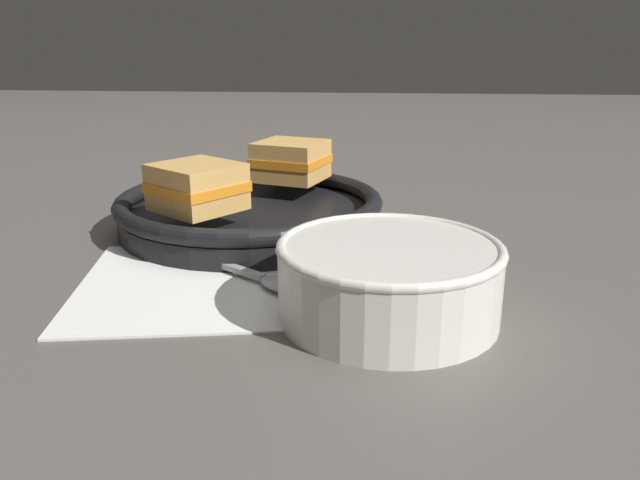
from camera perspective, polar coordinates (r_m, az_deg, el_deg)
The scene contains 7 objects.
ground_plane at distance 0.57m, azimuth 0.95°, elevation -3.18°, with size 4.00×4.00×0.00m, color #56514C.
napkin at distance 0.56m, azimuth -9.00°, elevation -3.67°, with size 0.28×0.25×0.00m.
soup_bowl at distance 0.47m, azimuth 6.32°, elevation -3.18°, with size 0.17×0.17×0.06m.
spoon at distance 0.54m, azimuth -4.93°, elevation -3.56°, with size 0.15×0.11×0.01m.
skillet at distance 0.70m, azimuth -6.42°, elevation 2.66°, with size 0.29×0.29×0.04m.
sandwich_near_left at distance 0.75m, azimuth -2.67°, elevation 7.26°, with size 0.10×0.10×0.05m.
sandwich_near_right at distance 0.63m, azimuth -11.17°, elevation 4.79°, with size 0.11×0.11×0.05m.
Camera 1 is at (0.04, -0.53, 0.20)m, focal length 35.00 mm.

